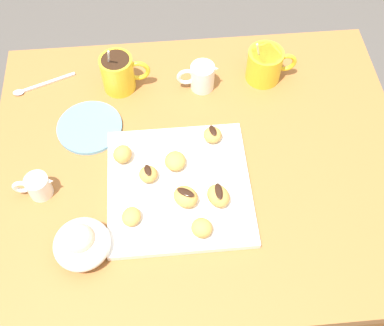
{
  "coord_description": "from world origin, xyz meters",
  "views": [
    {
      "loc": [
        -0.07,
        -0.6,
        1.63
      ],
      "look_at": [
        -0.02,
        -0.02,
        0.72
      ],
      "focal_mm": 44.57,
      "sensor_mm": 36.0,
      "label": 1
    }
  ],
  "objects_px": {
    "chocolate_sauce_pitcher": "(38,186)",
    "beignet_0": "(122,154)",
    "beignet_7": "(131,217)",
    "beignet_6": "(148,174)",
    "cream_pitcher_white": "(202,76)",
    "beignet_5": "(186,197)",
    "saucer_sky_left": "(90,127)",
    "beignet_2": "(175,161)",
    "coffee_mug_yellow_right": "(265,64)",
    "beignet_4": "(202,228)",
    "pastry_plate_square": "(179,187)",
    "dining_table": "(200,187)",
    "beignet_3": "(213,135)",
    "beignet_1": "(218,196)",
    "ice_cream_bowl": "(82,243)",
    "coffee_mug_yellow_left": "(119,72)"
  },
  "relations": [
    {
      "from": "chocolate_sauce_pitcher",
      "to": "beignet_0",
      "type": "height_order",
      "value": "chocolate_sauce_pitcher"
    },
    {
      "from": "beignet_7",
      "to": "beignet_6",
      "type": "bearing_deg",
      "value": 68.21
    },
    {
      "from": "cream_pitcher_white",
      "to": "beignet_5",
      "type": "height_order",
      "value": "cream_pitcher_white"
    },
    {
      "from": "saucer_sky_left",
      "to": "beignet_2",
      "type": "relative_size",
      "value": 3.11
    },
    {
      "from": "coffee_mug_yellow_right",
      "to": "beignet_4",
      "type": "xyz_separation_m",
      "value": [
        -0.2,
        -0.43,
        -0.01
      ]
    },
    {
      "from": "beignet_7",
      "to": "cream_pitcher_white",
      "type": "bearing_deg",
      "value": 63.53
    },
    {
      "from": "pastry_plate_square",
      "to": "beignet_5",
      "type": "xyz_separation_m",
      "value": [
        0.01,
        -0.04,
        0.03
      ]
    },
    {
      "from": "dining_table",
      "to": "chocolate_sauce_pitcher",
      "type": "bearing_deg",
      "value": -171.0
    },
    {
      "from": "coffee_mug_yellow_right",
      "to": "cream_pitcher_white",
      "type": "bearing_deg",
      "value": -173.54
    },
    {
      "from": "coffee_mug_yellow_right",
      "to": "beignet_3",
      "type": "relative_size",
      "value": 3.08
    },
    {
      "from": "chocolate_sauce_pitcher",
      "to": "beignet_5",
      "type": "relative_size",
      "value": 1.66
    },
    {
      "from": "beignet_4",
      "to": "beignet_6",
      "type": "xyz_separation_m",
      "value": [
        -0.1,
        0.14,
        -0.0
      ]
    },
    {
      "from": "dining_table",
      "to": "beignet_1",
      "type": "height_order",
      "value": "beignet_1"
    },
    {
      "from": "ice_cream_bowl",
      "to": "dining_table",
      "type": "bearing_deg",
      "value": 37.91
    },
    {
      "from": "beignet_2",
      "to": "beignet_6",
      "type": "xyz_separation_m",
      "value": [
        -0.06,
        -0.03,
        0.0
      ]
    },
    {
      "from": "cream_pitcher_white",
      "to": "saucer_sky_left",
      "type": "distance_m",
      "value": 0.31
    },
    {
      "from": "beignet_0",
      "to": "ice_cream_bowl",
      "type": "bearing_deg",
      "value": -111.86
    },
    {
      "from": "pastry_plate_square",
      "to": "beignet_5",
      "type": "distance_m",
      "value": 0.05
    },
    {
      "from": "ice_cream_bowl",
      "to": "beignet_5",
      "type": "relative_size",
      "value": 2.1
    },
    {
      "from": "beignet_2",
      "to": "beignet_7",
      "type": "relative_size",
      "value": 1.13
    },
    {
      "from": "beignet_5",
      "to": "beignet_7",
      "type": "height_order",
      "value": "beignet_5"
    },
    {
      "from": "chocolate_sauce_pitcher",
      "to": "beignet_4",
      "type": "bearing_deg",
      "value": -20.91
    },
    {
      "from": "beignet_3",
      "to": "coffee_mug_yellow_left",
      "type": "bearing_deg",
      "value": 137.43
    },
    {
      "from": "pastry_plate_square",
      "to": "beignet_2",
      "type": "bearing_deg",
      "value": 94.33
    },
    {
      "from": "pastry_plate_square",
      "to": "beignet_7",
      "type": "relative_size",
      "value": 7.06
    },
    {
      "from": "coffee_mug_yellow_right",
      "to": "saucer_sky_left",
      "type": "xyz_separation_m",
      "value": [
        -0.45,
        -0.13,
        -0.04
      ]
    },
    {
      "from": "coffee_mug_yellow_right",
      "to": "cream_pitcher_white",
      "type": "height_order",
      "value": "coffee_mug_yellow_right"
    },
    {
      "from": "ice_cream_bowl",
      "to": "beignet_0",
      "type": "xyz_separation_m",
      "value": [
        0.08,
        0.21,
        -0.0
      ]
    },
    {
      "from": "coffee_mug_yellow_right",
      "to": "beignet_7",
      "type": "bearing_deg",
      "value": -131.83
    },
    {
      "from": "beignet_2",
      "to": "beignet_6",
      "type": "relative_size",
      "value": 1.22
    },
    {
      "from": "chocolate_sauce_pitcher",
      "to": "beignet_1",
      "type": "distance_m",
      "value": 0.39
    },
    {
      "from": "chocolate_sauce_pitcher",
      "to": "beignet_4",
      "type": "xyz_separation_m",
      "value": [
        0.35,
        -0.13,
        0.0
      ]
    },
    {
      "from": "pastry_plate_square",
      "to": "beignet_0",
      "type": "height_order",
      "value": "beignet_0"
    },
    {
      "from": "ice_cream_bowl",
      "to": "beignet_7",
      "type": "xyz_separation_m",
      "value": [
        0.1,
        0.05,
        -0.01
      ]
    },
    {
      "from": "beignet_0",
      "to": "beignet_1",
      "type": "relative_size",
      "value": 0.79
    },
    {
      "from": "beignet_4",
      "to": "cream_pitcher_white",
      "type": "bearing_deg",
      "value": 84.37
    },
    {
      "from": "cream_pitcher_white",
      "to": "ice_cream_bowl",
      "type": "xyz_separation_m",
      "value": [
        -0.28,
        -0.42,
        -0.0
      ]
    },
    {
      "from": "pastry_plate_square",
      "to": "coffee_mug_yellow_right",
      "type": "height_order",
      "value": "coffee_mug_yellow_right"
    },
    {
      "from": "saucer_sky_left",
      "to": "beignet_6",
      "type": "relative_size",
      "value": 3.8
    },
    {
      "from": "cream_pitcher_white",
      "to": "beignet_2",
      "type": "bearing_deg",
      "value": -109.01
    },
    {
      "from": "beignet_5",
      "to": "beignet_7",
      "type": "relative_size",
      "value": 1.25
    },
    {
      "from": "cream_pitcher_white",
      "to": "saucer_sky_left",
      "type": "bearing_deg",
      "value": -158.76
    },
    {
      "from": "ice_cream_bowl",
      "to": "beignet_1",
      "type": "xyz_separation_m",
      "value": [
        0.29,
        0.08,
        -0.0
      ]
    },
    {
      "from": "dining_table",
      "to": "beignet_1",
      "type": "bearing_deg",
      "value": -77.95
    },
    {
      "from": "dining_table",
      "to": "beignet_2",
      "type": "height_order",
      "value": "beignet_2"
    },
    {
      "from": "dining_table",
      "to": "beignet_2",
      "type": "relative_size",
      "value": 19.35
    },
    {
      "from": "beignet_4",
      "to": "beignet_0",
      "type": "bearing_deg",
      "value": 129.46
    },
    {
      "from": "ice_cream_bowl",
      "to": "beignet_7",
      "type": "distance_m",
      "value": 0.11
    },
    {
      "from": "coffee_mug_yellow_right",
      "to": "beignet_7",
      "type": "relative_size",
      "value": 2.99
    },
    {
      "from": "ice_cream_bowl",
      "to": "beignet_0",
      "type": "relative_size",
      "value": 2.65
    }
  ]
}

